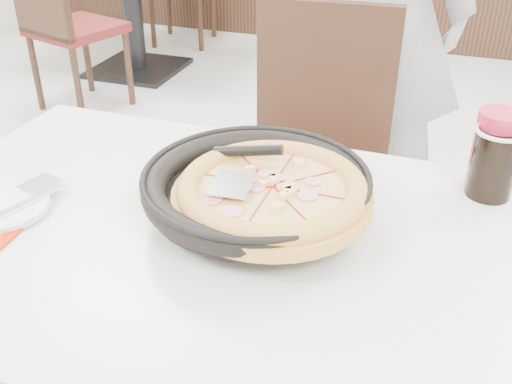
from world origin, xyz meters
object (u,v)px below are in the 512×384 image
(pizza_pan, at_px, (256,196))
(pizza, at_px, (272,197))
(diner_person, at_px, (376,1))
(main_table, at_px, (217,380))
(side_plate, at_px, (3,208))
(red_cup, at_px, (494,151))
(bg_chair_left_near, at_px, (76,24))
(cola_glass, at_px, (493,165))
(chair_far, at_px, (308,180))
(bg_table_left, at_px, (133,14))

(pizza_pan, bearing_deg, pizza, -31.00)
(pizza_pan, distance_m, diner_person, 1.15)
(diner_person, bearing_deg, main_table, 97.96)
(side_plate, xyz_separation_m, diner_person, (0.45, 1.29, 0.12))
(main_table, height_order, pizza, pizza)
(main_table, xyz_separation_m, pizza_pan, (0.06, 0.07, 0.42))
(main_table, bearing_deg, red_cup, 35.56)
(pizza_pan, bearing_deg, side_plate, -162.01)
(pizza, bearing_deg, bg_chair_left_near, 132.65)
(pizza, xyz_separation_m, red_cup, (0.36, 0.27, 0.02))
(pizza_pan, distance_m, cola_glass, 0.45)
(main_table, xyz_separation_m, side_plate, (-0.38, -0.07, 0.38))
(pizza, relative_size, cola_glass, 2.68)
(side_plate, bearing_deg, chair_far, 63.67)
(bg_table_left, bearing_deg, pizza_pan, -55.46)
(chair_far, xyz_separation_m, side_plate, (-0.38, -0.77, 0.28))
(main_table, height_order, diner_person, diner_person)
(chair_far, relative_size, red_cup, 5.94)
(pizza, height_order, red_cup, red_cup)
(chair_far, height_order, bg_table_left, chair_far)
(pizza, relative_size, red_cup, 2.18)
(side_plate, height_order, bg_chair_left_near, bg_chair_left_near)
(diner_person, height_order, bg_chair_left_near, diner_person)
(pizza, bearing_deg, cola_glass, 34.13)
(diner_person, bearing_deg, red_cup, 124.37)
(pizza, xyz_separation_m, diner_person, (-0.03, 1.17, 0.07))
(chair_far, bearing_deg, side_plate, 60.98)
(pizza, distance_m, diner_person, 1.17)
(bg_chair_left_near, bearing_deg, pizza_pan, -30.57)
(side_plate, height_order, diner_person, diner_person)
(red_cup, distance_m, bg_chair_left_near, 2.66)
(main_table, relative_size, pizza, 3.44)
(pizza, bearing_deg, bg_table_left, 124.88)
(chair_far, height_order, diner_person, diner_person)
(chair_far, height_order, pizza_pan, chair_far)
(diner_person, height_order, bg_table_left, diner_person)
(side_plate, distance_m, bg_table_left, 2.96)
(red_cup, xyz_separation_m, bg_table_left, (-2.12, 2.25, -0.45))
(pizza_pan, height_order, bg_chair_left_near, bg_chair_left_near)
(pizza, relative_size, bg_table_left, 0.29)
(main_table, xyz_separation_m, chair_far, (-0.00, 0.71, 0.10))
(bg_table_left, bearing_deg, cola_glass, -47.12)
(side_plate, bearing_deg, diner_person, 70.67)
(cola_glass, bearing_deg, chair_far, 138.13)
(main_table, bearing_deg, cola_glass, 32.96)
(main_table, height_order, pizza_pan, pizza_pan)
(chair_far, bearing_deg, pizza, 95.89)
(chair_far, bearing_deg, cola_glass, 135.43)
(pizza_pan, height_order, side_plate, pizza_pan)
(side_plate, distance_m, red_cup, 0.93)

